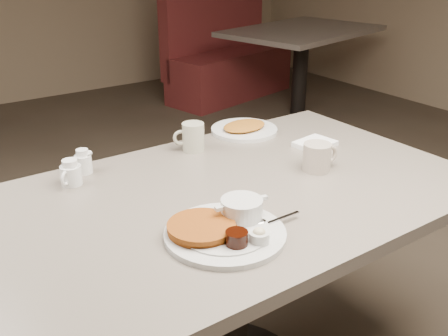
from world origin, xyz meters
TOP-DOWN VIEW (x-y plane):
  - diner_table at (0.00, 0.00)m, footprint 1.50×0.90m
  - main_plate at (-0.14, -0.19)m, footprint 0.39×0.35m
  - coffee_mug_near at (0.33, -0.03)m, footprint 0.13×0.10m
  - napkin at (0.47, 0.12)m, footprint 0.15×0.13m
  - coffee_mug_far at (0.09, 0.34)m, footprint 0.12×0.10m
  - creamer_left at (-0.36, 0.31)m, footprint 0.09×0.08m
  - creamer_right at (-0.30, 0.37)m, footprint 0.07×0.07m
  - hash_plate at (0.35, 0.39)m, footprint 0.30×0.30m
  - booth_back_right at (2.14, 2.93)m, footprint 1.61×1.78m

SIDE VIEW (x-z plane):
  - booth_back_right at x=2.14m, z-range -0.15..0.97m
  - diner_table at x=0.00m, z-range 0.21..0.96m
  - napkin at x=0.47m, z-range 0.75..0.77m
  - hash_plate at x=0.35m, z-range 0.75..0.78m
  - main_plate at x=-0.14m, z-range 0.74..0.81m
  - creamer_left at x=-0.36m, z-range 0.75..0.83m
  - creamer_right at x=-0.30m, z-range 0.75..0.83m
  - coffee_mug_near at x=0.33m, z-range 0.75..0.84m
  - coffee_mug_far at x=0.09m, z-range 0.75..0.85m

